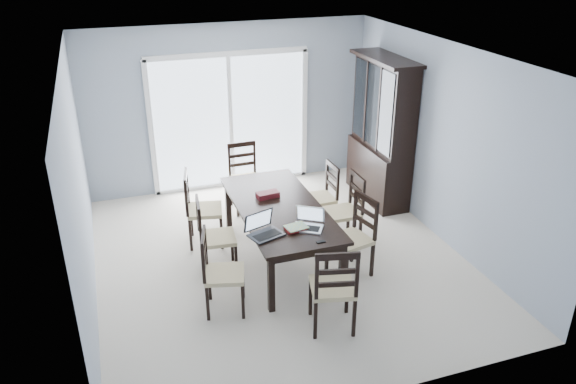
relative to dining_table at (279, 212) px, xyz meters
name	(u,v)px	position (x,y,z in m)	size (l,w,h in m)	color
floor	(280,258)	(0.00, 0.00, -0.67)	(5.00, 5.00, 0.00)	#EFE3CD
ceiling	(278,54)	(0.00, 0.00, 1.93)	(5.00, 5.00, 0.00)	white
back_wall	(230,108)	(0.00, 2.50, 0.63)	(4.50, 0.02, 2.60)	#8F9BAB
wall_left	(79,191)	(-2.25, 0.00, 0.63)	(0.02, 5.00, 2.60)	#8F9BAB
wall_right	(443,144)	(2.25, 0.00, 0.63)	(0.02, 5.00, 2.60)	#8F9BAB
balcony	(220,164)	(0.00, 3.50, -0.72)	(4.50, 2.00, 0.10)	gray
railing	(207,117)	(0.00, 4.50, -0.12)	(4.50, 0.06, 1.10)	#99999E
dining_table	(279,212)	(0.00, 0.00, 0.00)	(1.00, 2.20, 0.75)	black
china_hutch	(381,132)	(2.02, 1.25, 0.40)	(0.50, 1.38, 2.20)	black
sliding_door	(231,121)	(0.00, 2.48, 0.41)	(2.52, 0.05, 2.18)	silver
chair_left_near	(215,264)	(-0.97, -0.78, -0.09)	(0.52, 0.51, 1.11)	black
chair_left_mid	(209,229)	(-0.88, 0.00, -0.08)	(0.48, 0.47, 1.12)	black
chair_left_far	(196,201)	(-0.89, 0.74, -0.05)	(0.53, 0.52, 1.18)	black
chair_right_near	(357,227)	(0.80, -0.57, -0.06)	(0.53, 0.52, 1.15)	black
chair_right_mid	(349,202)	(1.00, 0.12, -0.08)	(0.43, 0.42, 1.12)	black
chair_right_far	(325,189)	(0.88, 0.65, -0.11)	(0.42, 0.41, 1.07)	black
chair_end_near	(335,281)	(0.08, -1.54, -0.05)	(0.54, 0.55, 1.18)	black
chair_end_far	(244,169)	(-0.02, 1.61, -0.07)	(0.44, 0.45, 1.15)	black
laptop_dark	(266,231)	(-0.36, -0.65, 0.14)	(0.43, 0.36, 0.25)	black
laptop_silver	(308,224)	(0.13, -0.65, 0.13)	(0.41, 0.37, 0.23)	silver
book_stack	(296,228)	(-0.01, -0.62, 0.10)	(0.27, 0.22, 0.04)	maroon
cell_phone	(321,242)	(0.16, -0.98, 0.08)	(0.10, 0.04, 0.01)	black
game_box	(268,195)	(-0.06, 0.29, 0.11)	(0.28, 0.14, 0.07)	#541011
hot_tub	(187,137)	(-0.54, 3.57, -0.15)	(2.17, 1.98, 1.04)	brown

